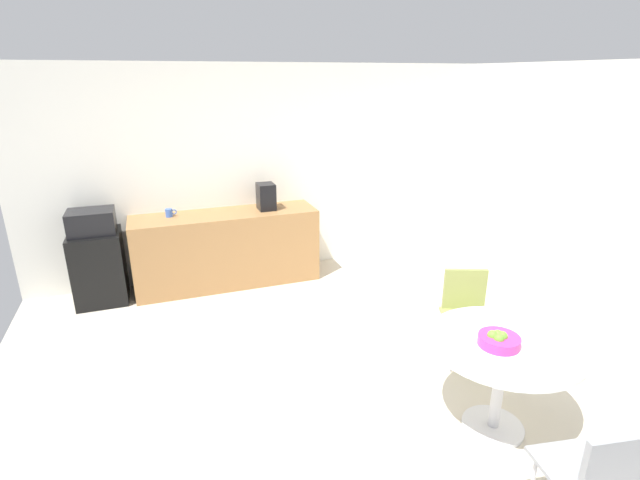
% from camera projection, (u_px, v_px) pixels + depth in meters
% --- Properties ---
extents(ground_plane, '(6.00, 6.00, 0.00)m').
position_uv_depth(ground_plane, '(370.00, 400.00, 3.78)').
color(ground_plane, beige).
extents(wall_back, '(6.00, 0.10, 2.60)m').
position_uv_depth(wall_back, '(271.00, 171.00, 6.01)').
color(wall_back, white).
rests_on(wall_back, ground_plane).
extents(counter_block, '(2.19, 0.60, 0.90)m').
position_uv_depth(counter_block, '(227.00, 249.00, 5.76)').
color(counter_block, '#9E7042').
rests_on(counter_block, ground_plane).
extents(mini_fridge, '(0.54, 0.54, 0.82)m').
position_uv_depth(mini_fridge, '(99.00, 267.00, 5.31)').
color(mini_fridge, black).
rests_on(mini_fridge, ground_plane).
extents(microwave, '(0.48, 0.38, 0.26)m').
position_uv_depth(microwave, '(91.00, 222.00, 5.14)').
color(microwave, black).
rests_on(microwave, mini_fridge).
extents(round_table, '(1.05, 1.05, 0.73)m').
position_uv_depth(round_table, '(502.00, 360.00, 3.28)').
color(round_table, silver).
rests_on(round_table, ground_plane).
extents(chair_gray, '(0.49, 0.49, 0.83)m').
position_uv_depth(chair_gray, '(598.00, 473.00, 2.43)').
color(chair_gray, silver).
rests_on(chair_gray, ground_plane).
extents(chair_olive, '(0.55, 0.55, 0.83)m').
position_uv_depth(chair_olive, '(466.00, 305.00, 4.19)').
color(chair_olive, silver).
rests_on(chair_olive, ground_plane).
extents(fruit_bowl, '(0.28, 0.28, 0.11)m').
position_uv_depth(fruit_bowl, '(499.00, 340.00, 3.18)').
color(fruit_bowl, '#D8338C').
rests_on(fruit_bowl, round_table).
extents(mug_white, '(0.13, 0.08, 0.09)m').
position_uv_depth(mug_white, '(169.00, 213.00, 5.46)').
color(mug_white, '#3F66BF').
rests_on(mug_white, counter_block).
extents(coffee_maker, '(0.20, 0.24, 0.32)m').
position_uv_depth(coffee_maker, '(266.00, 197.00, 5.73)').
color(coffee_maker, black).
rests_on(coffee_maker, counter_block).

